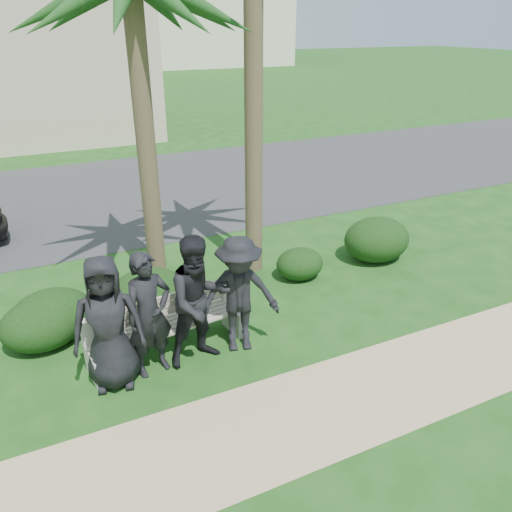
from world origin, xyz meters
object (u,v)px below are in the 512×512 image
object	(u,v)px
park_bench	(169,330)
man_b	(149,315)
man_a	(108,324)
man_c	(199,301)
man_d	(239,295)

from	to	relation	value
park_bench	man_b	world-z (taller)	man_b
man_a	man_b	bearing A→B (deg)	15.54
park_bench	man_c	xyz separation A→B (m)	(0.37, -0.35, 0.58)
park_bench	man_a	distance (m)	1.08
man_c	man_d	world-z (taller)	man_c
park_bench	man_c	size ratio (longest dim) A/B	1.25
man_a	man_b	world-z (taller)	man_a
man_b	man_c	size ratio (longest dim) A/B	0.94
man_a	man_d	distance (m)	1.82
park_bench	man_d	bearing A→B (deg)	-26.77
man_a	man_b	size ratio (longest dim) A/B	1.04
man_c	man_a	bearing A→B (deg)	174.35
man_a	man_d	world-z (taller)	man_a
man_d	man_c	bearing A→B (deg)	-163.39
man_b	man_c	world-z (taller)	man_c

